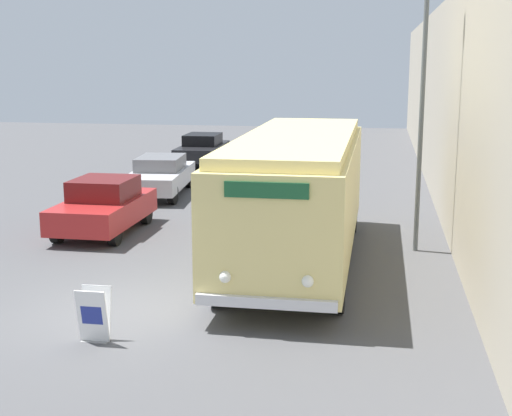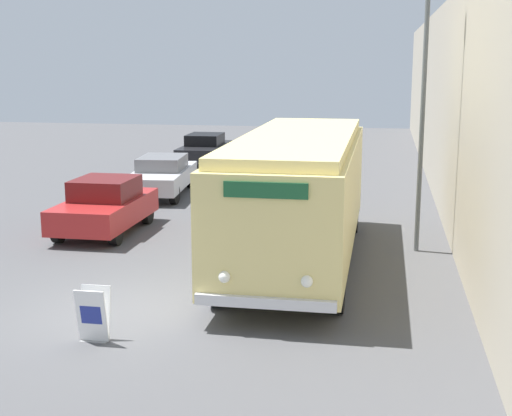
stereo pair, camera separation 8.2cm
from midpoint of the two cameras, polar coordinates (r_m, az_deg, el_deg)
name	(u,v)px [view 2 (the right image)]	position (r m, az deg, el deg)	size (l,w,h in m)	color
ground_plane	(120,312)	(14.35, -10.69, -8.18)	(80.00, 80.00, 0.00)	#4C4C4F
building_wall_right	(451,110)	(22.71, 15.40, 7.60)	(0.30, 60.00, 6.72)	#B2A893
vintage_bus	(298,190)	(17.07, 3.53, 1.41)	(2.69, 9.68, 3.14)	black
sign_board	(93,315)	(12.89, -12.71, -8.37)	(0.54, 0.36, 0.97)	gray
streetlamp	(425,57)	(18.31, 13.51, 11.66)	(0.36, 0.36, 7.79)	#595E60
parked_car_near	(105,206)	(20.70, -11.88, 0.17)	(1.89, 4.01, 1.56)	black
parked_car_mid	(162,175)	(26.21, -7.44, 2.64)	(2.24, 4.82, 1.41)	black
parked_car_far	(205,149)	(33.60, -4.06, 4.74)	(1.90, 4.42, 1.45)	black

